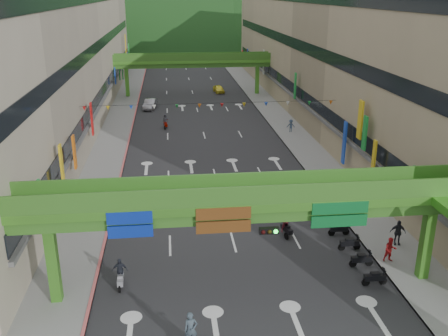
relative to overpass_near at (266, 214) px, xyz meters
The scene contains 22 objects.
road_slab 44.93m from the overpass_near, 91.20° to the left, with size 18.00×140.00×0.02m, color #28282B.
sidewalk_left 46.47m from the overpass_near, 104.97° to the left, with size 4.00×140.00×0.15m, color gray.
sidewalk_right 46.03m from the overpass_near, 77.29° to the left, with size 4.00×140.00×0.15m, color gray.
curb_left 46.02m from the overpass_near, 102.67° to the left, with size 0.20×140.00×0.18m, color #CC5959.
curb_right 45.65m from the overpass_near, 79.63° to the left, with size 0.20×140.00×0.18m, color gray.
building_row_left 49.02m from the overpass_near, 114.00° to the left, with size 12.80×95.00×19.00m.
building_row_right 48.30m from the overpass_near, 68.03° to the left, with size 12.80×95.00×19.00m.
overpass_near is the anchor object (origin of this frame).
overpass_far 59.63m from the overpass_near, 90.90° to the left, with size 28.00×2.20×7.10m.
hill_left 155.52m from the overpass_near, 95.88° to the left, with size 168.00×140.00×112.00m, color #1C4419.
hill_right 176.35m from the overpass_near, 82.15° to the left, with size 208.00×176.00×128.00m, color #1C4419.
bunting_string 24.65m from the overpass_near, 92.17° to the left, with size 26.00×0.36×0.47m.
scooter_rider_near 7.53m from the overpass_near, 135.66° to the right, with size 0.71×1.60×2.18m.
scooter_rider_mid 8.79m from the overpass_near, 66.91° to the left, with size 1.02×1.57×2.15m.
scooter_rider_left 9.60m from the overpass_near, 168.25° to the left, with size 0.94×1.60×1.94m.
scooter_rider_far 39.07m from the overpass_near, 98.43° to the left, with size 0.82×1.59×1.89m.
parked_scooter_row 9.51m from the overpass_near, 33.91° to the left, with size 1.60×9.35×1.08m.
car_silver 51.01m from the overpass_near, 98.98° to the left, with size 1.56×4.49×1.48m, color #9C9BA1.
car_yellow 61.91m from the overpass_near, 86.63° to the left, with size 1.51×3.76×1.28m, color yellow.
pedestrian_red 10.22m from the overpass_near, 16.45° to the left, with size 0.82×0.64×1.69m, color red.
pedestrian_dark 12.21m from the overpass_near, 24.89° to the left, with size 1.07×0.44×1.82m, color black.
pedestrian_blue 36.30m from the overpass_near, 73.90° to the left, with size 0.73×0.47×1.56m, color #33445B.
Camera 1 is at (-4.21, -19.41, 16.94)m, focal length 40.00 mm.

